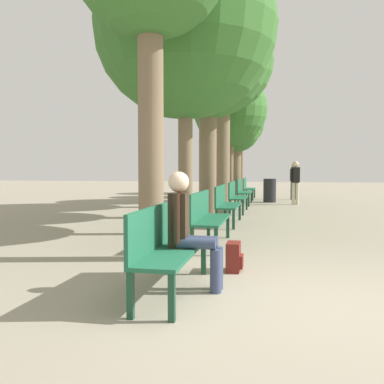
{
  "coord_description": "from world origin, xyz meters",
  "views": [
    {
      "loc": [
        -0.41,
        -4.31,
        1.35
      ],
      "look_at": [
        -1.98,
        3.86,
        0.9
      ],
      "focal_mm": 40.0,
      "sensor_mm": 36.0,
      "label": 1
    }
  ],
  "objects_px": {
    "bench_row_4": "(242,190)",
    "tree_row_5": "(236,129)",
    "bench_row_5": "(247,187)",
    "trash_bin": "(270,190)",
    "bench_row_2": "(225,202)",
    "tree_row_2": "(208,59)",
    "bench_row_0": "(165,242)",
    "person_seated": "(189,227)",
    "pedestrian_mid": "(294,179)",
    "bench_row_3": "(236,194)",
    "tree_row_1": "(185,28)",
    "tree_row_6": "(241,124)",
    "pedestrian_near": "(295,180)",
    "tree_row_4": "(230,110)",
    "tree_row_3": "(222,64)",
    "backpack": "(234,257)",
    "bench_row_1": "(206,214)"
  },
  "relations": [
    {
      "from": "tree_row_2",
      "to": "tree_row_6",
      "type": "distance_m",
      "value": 11.74
    },
    {
      "from": "bench_row_2",
      "to": "pedestrian_mid",
      "type": "height_order",
      "value": "pedestrian_mid"
    },
    {
      "from": "bench_row_3",
      "to": "bench_row_4",
      "type": "xyz_separation_m",
      "value": [
        0.0,
        2.92,
        0.0
      ]
    },
    {
      "from": "pedestrian_near",
      "to": "pedestrian_mid",
      "type": "xyz_separation_m",
      "value": [
        0.05,
        2.61,
        -0.04
      ]
    },
    {
      "from": "pedestrian_mid",
      "to": "tree_row_4",
      "type": "bearing_deg",
      "value": -151.44
    },
    {
      "from": "tree_row_1",
      "to": "pedestrian_near",
      "type": "xyz_separation_m",
      "value": [
        2.59,
        7.85,
        -3.26
      ]
    },
    {
      "from": "bench_row_5",
      "to": "tree_row_2",
      "type": "relative_size",
      "value": 0.3
    },
    {
      "from": "tree_row_1",
      "to": "tree_row_5",
      "type": "xyz_separation_m",
      "value": [
        0.0,
        11.65,
        -1.0
      ]
    },
    {
      "from": "bench_row_3",
      "to": "trash_bin",
      "type": "relative_size",
      "value": 1.93
    },
    {
      "from": "bench_row_2",
      "to": "tree_row_2",
      "type": "distance_m",
      "value": 4.06
    },
    {
      "from": "bench_row_5",
      "to": "tree_row_2",
      "type": "bearing_deg",
      "value": -94.85
    },
    {
      "from": "bench_row_2",
      "to": "pedestrian_near",
      "type": "relative_size",
      "value": 1.11
    },
    {
      "from": "tree_row_2",
      "to": "pedestrian_near",
      "type": "distance_m",
      "value": 6.45
    },
    {
      "from": "tree_row_1",
      "to": "tree_row_6",
      "type": "height_order",
      "value": "tree_row_1"
    },
    {
      "from": "bench_row_3",
      "to": "tree_row_3",
      "type": "xyz_separation_m",
      "value": [
        -0.63,
        1.71,
        4.44
      ]
    },
    {
      "from": "bench_row_3",
      "to": "trash_bin",
      "type": "height_order",
      "value": "trash_bin"
    },
    {
      "from": "bench_row_0",
      "to": "bench_row_5",
      "type": "relative_size",
      "value": 1.0
    },
    {
      "from": "bench_row_4",
      "to": "pedestrian_near",
      "type": "distance_m",
      "value": 2.02
    },
    {
      "from": "bench_row_4",
      "to": "tree_row_2",
      "type": "height_order",
      "value": "tree_row_2"
    },
    {
      "from": "bench_row_5",
      "to": "trash_bin",
      "type": "relative_size",
      "value": 1.93
    },
    {
      "from": "bench_row_0",
      "to": "person_seated",
      "type": "relative_size",
      "value": 1.38
    },
    {
      "from": "bench_row_3",
      "to": "pedestrian_mid",
      "type": "distance_m",
      "value": 6.18
    },
    {
      "from": "tree_row_5",
      "to": "tree_row_6",
      "type": "xyz_separation_m",
      "value": [
        0.0,
        3.1,
        0.57
      ]
    },
    {
      "from": "tree_row_4",
      "to": "pedestrian_mid",
      "type": "xyz_separation_m",
      "value": [
        2.64,
        1.44,
        -2.86
      ]
    },
    {
      "from": "bench_row_0",
      "to": "pedestrian_mid",
      "type": "bearing_deg",
      "value": 82.18
    },
    {
      "from": "tree_row_6",
      "to": "person_seated",
      "type": "xyz_separation_m",
      "value": [
        0.87,
        -18.74,
        -3.07
      ]
    },
    {
      "from": "bench_row_0",
      "to": "bench_row_3",
      "type": "distance_m",
      "value": 8.77
    },
    {
      "from": "tree_row_1",
      "to": "tree_row_3",
      "type": "distance_m",
      "value": 6.38
    },
    {
      "from": "bench_row_1",
      "to": "pedestrian_mid",
      "type": "height_order",
      "value": "pedestrian_mid"
    },
    {
      "from": "tree_row_3",
      "to": "backpack",
      "type": "bearing_deg",
      "value": -82.2
    },
    {
      "from": "bench_row_2",
      "to": "tree_row_6",
      "type": "height_order",
      "value": "tree_row_6"
    },
    {
      "from": "bench_row_0",
      "to": "tree_row_2",
      "type": "bearing_deg",
      "value": 95.03
    },
    {
      "from": "bench_row_4",
      "to": "tree_row_5",
      "type": "relative_size",
      "value": 0.41
    },
    {
      "from": "tree_row_4",
      "to": "person_seated",
      "type": "relative_size",
      "value": 4.02
    },
    {
      "from": "bench_row_4",
      "to": "trash_bin",
      "type": "relative_size",
      "value": 1.93
    },
    {
      "from": "bench_row_4",
      "to": "bench_row_3",
      "type": "bearing_deg",
      "value": -90.0
    },
    {
      "from": "bench_row_1",
      "to": "pedestrian_near",
      "type": "xyz_separation_m",
      "value": [
        1.96,
        9.08,
        0.39
      ]
    },
    {
      "from": "tree_row_1",
      "to": "tree_row_2",
      "type": "bearing_deg",
      "value": 90.0
    },
    {
      "from": "bench_row_3",
      "to": "bench_row_5",
      "type": "xyz_separation_m",
      "value": [
        0.0,
        5.85,
        0.0
      ]
    },
    {
      "from": "bench_row_4",
      "to": "tree_row_4",
      "type": "height_order",
      "value": "tree_row_4"
    },
    {
      "from": "bench_row_1",
      "to": "tree_row_2",
      "type": "xyz_separation_m",
      "value": [
        -0.63,
        4.25,
        3.79
      ]
    },
    {
      "from": "person_seated",
      "to": "pedestrian_near",
      "type": "relative_size",
      "value": 0.81
    },
    {
      "from": "bench_row_2",
      "to": "tree_row_2",
      "type": "bearing_deg",
      "value": 115.48
    },
    {
      "from": "bench_row_1",
      "to": "person_seated",
      "type": "bearing_deg",
      "value": -85.01
    },
    {
      "from": "bench_row_1",
      "to": "person_seated",
      "type": "height_order",
      "value": "person_seated"
    },
    {
      "from": "bench_row_0",
      "to": "tree_row_4",
      "type": "height_order",
      "value": "tree_row_4"
    },
    {
      "from": "bench_row_5",
      "to": "trash_bin",
      "type": "height_order",
      "value": "trash_bin"
    },
    {
      "from": "trash_bin",
      "to": "tree_row_4",
      "type": "bearing_deg",
      "value": 174.4
    },
    {
      "from": "bench_row_3",
      "to": "tree_row_1",
      "type": "xyz_separation_m",
      "value": [
        -0.63,
        -4.62,
        3.65
      ]
    },
    {
      "from": "pedestrian_mid",
      "to": "trash_bin",
      "type": "bearing_deg",
      "value": -122.23
    }
  ]
}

